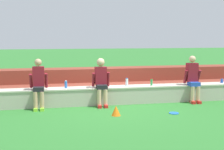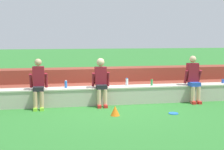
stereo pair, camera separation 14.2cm
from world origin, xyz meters
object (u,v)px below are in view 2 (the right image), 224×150
(person_left_of_center, at_px, (101,80))
(water_bottle_near_left, at_px, (66,84))
(person_center, at_px, (193,78))
(water_bottle_mid_right, at_px, (127,82))
(water_bottle_center_gap, at_px, (152,82))
(person_far_left, at_px, (38,83))
(sports_cone, at_px, (115,111))
(frisbee, at_px, (173,113))
(plastic_cup_middle, at_px, (223,81))

(person_left_of_center, xyz_separation_m, water_bottle_near_left, (-0.99, 0.21, -0.12))
(person_center, xyz_separation_m, water_bottle_mid_right, (-2.01, 0.24, -0.12))
(water_bottle_center_gap, bearing_deg, person_left_of_center, -173.19)
(person_far_left, relative_size, sports_cone, 5.46)
(water_bottle_near_left, relative_size, frisbee, 0.88)
(person_center, bearing_deg, water_bottle_center_gap, 170.72)
(person_far_left, xyz_separation_m, person_left_of_center, (1.75, 0.01, 0.02))
(person_far_left, relative_size, water_bottle_mid_right, 5.65)
(water_bottle_center_gap, distance_m, water_bottle_mid_right, 0.76)
(plastic_cup_middle, bearing_deg, frisbee, -146.03)
(sports_cone, bearing_deg, frisbee, -3.20)
(plastic_cup_middle, bearing_deg, water_bottle_center_gap, -178.20)
(person_left_of_center, relative_size, water_bottle_mid_right, 5.62)
(person_center, relative_size, sports_cone, 5.58)
(person_left_of_center, relative_size, person_center, 0.97)
(water_bottle_mid_right, xyz_separation_m, sports_cone, (-0.62, -1.38, -0.50))
(person_center, xyz_separation_m, water_bottle_center_gap, (-1.24, 0.20, -0.13))
(frisbee, bearing_deg, person_left_of_center, 144.05)
(water_bottle_center_gap, bearing_deg, water_bottle_near_left, 179.55)
(person_left_of_center, bearing_deg, frisbee, -35.95)
(water_bottle_near_left, distance_m, sports_cone, 1.87)
(sports_cone, bearing_deg, plastic_cup_middle, 20.70)
(person_center, xyz_separation_m, frisbee, (-1.10, -1.23, -0.74))
(person_center, bearing_deg, water_bottle_near_left, 176.64)
(person_left_of_center, distance_m, water_bottle_mid_right, 0.85)
(person_left_of_center, xyz_separation_m, sports_cone, (0.19, -1.16, -0.62))
(plastic_cup_middle, height_order, sports_cone, plastic_cup_middle)
(person_center, height_order, plastic_cup_middle, person_center)
(person_left_of_center, distance_m, person_center, 2.82)
(water_bottle_mid_right, bearing_deg, water_bottle_near_left, -179.53)
(person_far_left, height_order, water_bottle_mid_right, person_far_left)
(frisbee, bearing_deg, water_bottle_near_left, 151.82)
(water_bottle_near_left, distance_m, plastic_cup_middle, 4.95)
(water_bottle_near_left, height_order, sports_cone, water_bottle_near_left)
(sports_cone, bearing_deg, person_center, 23.52)
(person_left_of_center, bearing_deg, sports_cone, -80.67)
(person_center, distance_m, sports_cone, 2.93)
(person_far_left, bearing_deg, plastic_cup_middle, 2.71)
(person_far_left, distance_m, sports_cone, 2.33)
(person_left_of_center, height_order, frisbee, person_left_of_center)
(person_far_left, height_order, water_bottle_near_left, person_far_left)
(water_bottle_center_gap, distance_m, frisbee, 1.56)
(water_bottle_near_left, bearing_deg, person_center, -3.36)
(person_left_of_center, bearing_deg, water_bottle_near_left, 168.19)
(water_bottle_mid_right, bearing_deg, plastic_cup_middle, 0.73)
(person_left_of_center, height_order, water_bottle_near_left, person_left_of_center)
(person_left_of_center, height_order, sports_cone, person_left_of_center)
(plastic_cup_middle, bearing_deg, person_center, -166.24)
(person_left_of_center, distance_m, frisbee, 2.24)
(person_center, bearing_deg, water_bottle_mid_right, 173.23)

